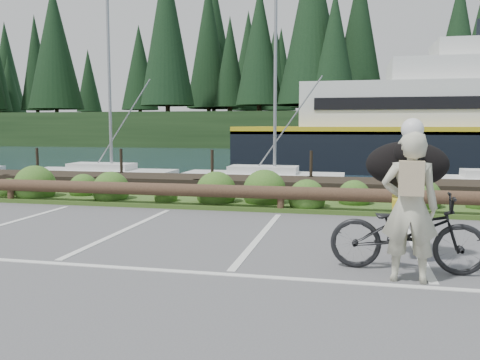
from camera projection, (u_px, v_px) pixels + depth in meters
name	position (u px, v px, depth m)	size (l,w,h in m)	color
ground	(235.00, 267.00, 7.10)	(72.00, 72.00, 0.00)	#4F4F51
harbor_backdrop	(346.00, 138.00, 83.18)	(170.00, 160.00, 30.00)	#162936
vegetation_strip	(285.00, 205.00, 12.24)	(34.00, 1.60, 0.10)	#3D5B21
log_rail	(281.00, 212.00, 11.57)	(32.00, 0.30, 0.60)	#443021
bicycle	(407.00, 232.00, 6.84)	(0.71, 2.03, 1.07)	black
cyclist	(410.00, 207.00, 6.34)	(0.69, 0.46, 1.90)	beige
dog	(407.00, 164.00, 7.37)	(1.17, 0.57, 0.68)	black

